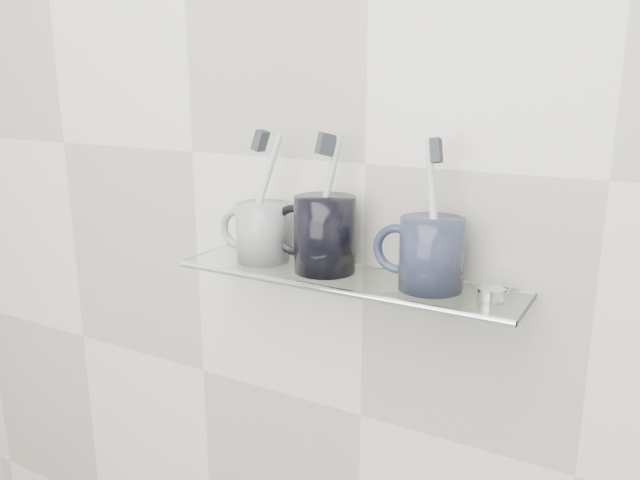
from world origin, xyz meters
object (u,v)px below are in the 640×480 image
Objects in this scene: shelf_glass at (344,278)px; mug_left at (263,232)px; mug_center at (325,234)px; mug_right at (431,254)px.

shelf_glass is 0.15m from mug_left.
mug_left is 0.82× the size of mug_center.
shelf_glass is at bearing 178.19° from mug_right.
mug_left is at bearing 175.89° from mug_right.
mug_center reaches higher than shelf_glass.
mug_left is at bearing 167.34° from mug_center.
mug_left is 0.94× the size of mug_right.
mug_left is at bearing 177.97° from shelf_glass.
mug_center is 0.16m from mug_right.
mug_center is at bearing 171.58° from shelf_glass.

